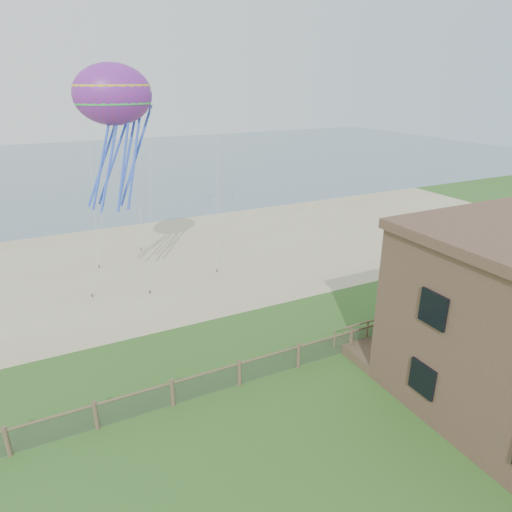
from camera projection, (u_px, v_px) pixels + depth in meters
The scene contains 7 objects.
ground at pixel (316, 486), 15.01m from camera, with size 160.00×160.00×0.00m, color #335B1F.
sand_beach at pixel (148, 263), 33.36m from camera, with size 72.00×20.00×0.02m, color tan.
ocean at pixel (77, 167), 70.07m from camera, with size 160.00×68.00×0.02m, color slate.
chainlink_fence at pixel (239, 374), 19.82m from camera, with size 36.20×0.20×1.25m, color #4B352A, non-canonical shape.
motel_deck at pixel (467, 324), 24.52m from camera, with size 15.00×2.00×0.50m, color brown.
picnic_table at pixel (402, 370), 20.49m from camera, with size 1.57×1.19×0.66m, color brown, non-canonical shape.
octopus_kite at pixel (117, 136), 22.88m from camera, with size 3.69×2.60×7.59m, color red, non-canonical shape.
Camera 1 is at (-6.80, -9.20, 12.49)m, focal length 32.00 mm.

